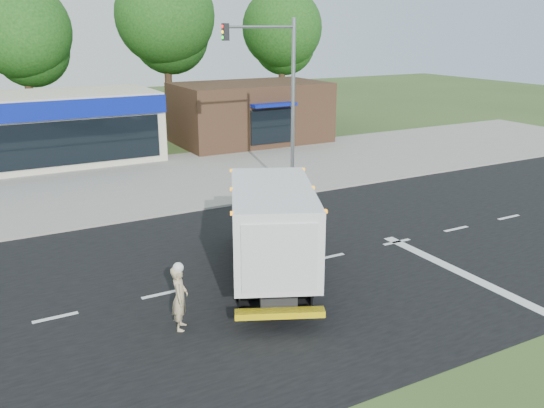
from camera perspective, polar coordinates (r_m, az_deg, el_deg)
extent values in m
plane|color=#385123|center=(20.02, 5.68, -5.28)|extent=(120.00, 120.00, 0.00)
cube|color=black|center=(20.02, 5.68, -5.27)|extent=(60.00, 14.00, 0.02)
cube|color=gray|center=(26.77, -4.20, 0.73)|extent=(60.00, 2.40, 0.12)
cube|color=gray|center=(31.97, -8.54, 3.23)|extent=(60.00, 9.00, 0.02)
cube|color=silver|center=(17.07, -20.67, -10.47)|extent=(1.20, 0.15, 0.01)
cube|color=silver|center=(17.60, -10.91, -8.75)|extent=(1.20, 0.15, 0.01)
cube|color=silver|center=(18.60, -2.05, -6.95)|extent=(1.20, 0.15, 0.01)
cube|color=silver|center=(20.01, 5.68, -5.24)|extent=(1.20, 0.15, 0.01)
cube|color=silver|center=(21.74, 12.25, -3.69)|extent=(1.20, 0.15, 0.01)
cube|color=silver|center=(23.73, 17.77, -2.36)|extent=(1.20, 0.15, 0.01)
cube|color=silver|center=(25.91, 22.40, -1.22)|extent=(1.20, 0.15, 0.01)
cube|color=silver|center=(19.76, 17.92, -6.33)|extent=(0.40, 7.00, 0.01)
cube|color=black|center=(17.41, 0.04, -6.31)|extent=(2.90, 4.82, 0.34)
cube|color=white|center=(20.35, -0.66, -0.31)|extent=(2.71, 2.63, 2.04)
cube|color=black|center=(21.17, -0.82, 0.94)|extent=(1.74, 0.90, 0.87)
cube|color=white|center=(16.91, 0.05, -2.09)|extent=(4.14, 5.39, 2.28)
cube|color=silver|center=(14.65, 0.75, -5.42)|extent=(1.79, 0.86, 1.85)
cube|color=yellow|center=(15.12, 0.78, -10.78)|extent=(2.26, 1.28, 0.17)
cube|color=orange|center=(16.58, 0.05, 1.56)|extent=(4.09, 5.23, 0.08)
cylinder|color=black|center=(20.70, -3.21, -3.07)|extent=(0.65, 0.97, 0.93)
cylinder|color=black|center=(20.80, 1.88, -2.94)|extent=(0.65, 0.97, 0.93)
cylinder|color=black|center=(16.84, -3.12, -7.99)|extent=(0.65, 0.97, 0.93)
cylinder|color=black|center=(16.98, 3.52, -7.78)|extent=(0.65, 0.97, 0.93)
imported|color=tan|center=(15.30, -9.12, -9.18)|extent=(0.67, 0.77, 1.77)
sphere|color=white|center=(14.95, -9.28, -6.25)|extent=(0.28, 0.28, 0.28)
cube|color=#382316|center=(39.74, -2.15, 9.05)|extent=(10.00, 6.00, 4.00)
cube|color=#08188F|center=(36.89, 0.02, 9.84)|extent=(3.00, 1.20, 0.20)
cube|color=black|center=(37.14, -0.02, 7.71)|extent=(3.00, 0.12, 2.20)
cylinder|color=gray|center=(26.77, 2.08, 9.40)|extent=(0.18, 0.18, 8.00)
cylinder|color=gray|center=(25.70, -1.24, 17.14)|extent=(3.40, 0.12, 0.12)
cube|color=black|center=(25.00, -4.63, 16.63)|extent=(0.25, 0.25, 0.70)
cylinder|color=#332114|center=(43.65, -22.92, 10.36)|extent=(0.56, 0.56, 6.86)
sphere|color=#144012|center=(43.44, -23.53, 15.48)|extent=(6.47, 6.47, 6.47)
sphere|color=#144012|center=(44.02, -22.74, 13.90)|extent=(5.10, 5.10, 5.10)
cylinder|color=#332114|center=(45.74, -10.24, 12.29)|extent=(0.56, 0.56, 7.84)
sphere|color=#144012|center=(45.60, -10.55, 17.90)|extent=(7.39, 7.39, 7.39)
sphere|color=#144012|center=(46.23, -10.04, 16.11)|extent=(5.82, 5.82, 5.82)
cylinder|color=#332114|center=(49.86, 0.98, 12.45)|extent=(0.56, 0.56, 7.00)
sphere|color=#144012|center=(49.69, 1.01, 17.05)|extent=(6.60, 6.60, 6.60)
sphere|color=#144012|center=(50.40, 1.22, 15.58)|extent=(5.20, 5.20, 5.20)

